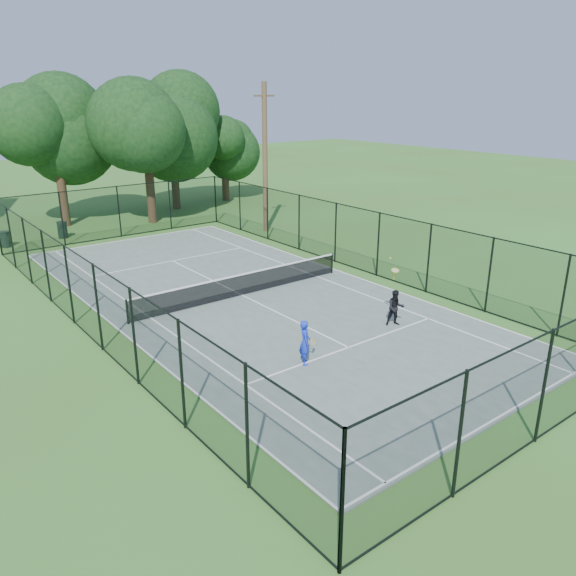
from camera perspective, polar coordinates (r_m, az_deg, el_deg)
ground at (r=23.53m, az=-4.63°, el=-0.89°), size 120.00×120.00×0.00m
tennis_court at (r=23.52m, az=-4.63°, el=-0.82°), size 11.00×24.00×0.06m
tennis_net at (r=23.34m, az=-4.67°, el=0.45°), size 10.08×0.08×0.95m
fence at (r=23.06m, az=-4.73°, el=2.61°), size 13.10×26.10×3.00m
tree_near_left at (r=38.10m, az=-22.48°, el=13.14°), size 6.16×6.16×8.03m
tree_near_mid at (r=37.46m, az=-14.12°, el=13.53°), size 5.83×5.83×7.62m
tree_near_right at (r=41.70m, az=-11.70°, el=15.12°), size 6.08×6.08×8.39m
tree_far_right at (r=44.63m, az=-6.48°, el=13.66°), size 4.64×4.64×6.14m
trash_bin_left at (r=34.63m, az=-26.82°, el=4.45°), size 0.58×0.58×0.88m
trash_bin_right at (r=35.45m, az=-21.94°, el=5.51°), size 0.58×0.58×0.97m
utility_pole at (r=34.04m, az=-2.35°, el=13.05°), size 1.40×0.30×8.67m
player_blue at (r=17.42m, az=1.75°, el=-5.53°), size 0.87×0.63×1.45m
player_black at (r=20.63m, az=10.87°, el=-1.97°), size 0.81×1.07×2.36m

